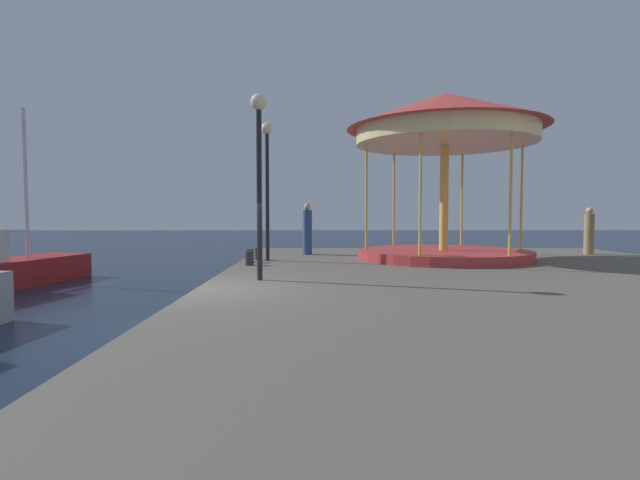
# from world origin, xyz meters

# --- Properties ---
(ground_plane) EXTENTS (120.00, 120.00, 0.00)m
(ground_plane) POSITION_xyz_m (0.00, 0.00, 0.00)
(ground_plane) COLOR #162338
(quay_dock) EXTENTS (14.24, 22.43, 0.80)m
(quay_dock) POSITION_xyz_m (7.12, 0.00, 0.40)
(quay_dock) COLOR #5B564F
(quay_dock) RESTS_ON ground
(carousel) EXTENTS (6.38, 6.38, 5.38)m
(carousel) POSITION_xyz_m (6.58, 6.08, 4.81)
(carousel) COLOR #B23333
(carousel) RESTS_ON quay_dock
(lamp_post_near_edge) EXTENTS (0.36, 0.36, 4.09)m
(lamp_post_near_edge) POSITION_xyz_m (1.13, 1.12, 3.62)
(lamp_post_near_edge) COLOR black
(lamp_post_near_edge) RESTS_ON quay_dock
(lamp_post_mid_promenade) EXTENTS (0.36, 0.36, 4.33)m
(lamp_post_mid_promenade) POSITION_xyz_m (0.86, 5.61, 3.76)
(lamp_post_mid_promenade) COLOR black
(lamp_post_mid_promenade) RESTS_ON quay_dock
(bollard_south) EXTENTS (0.24, 0.24, 0.40)m
(bollard_south) POSITION_xyz_m (0.37, 5.07, 1.00)
(bollard_south) COLOR #2D2D33
(bollard_south) RESTS_ON quay_dock
(bollard_north) EXTENTS (0.24, 0.24, 0.40)m
(bollard_north) POSITION_xyz_m (0.48, 4.21, 1.00)
(bollard_north) COLOR #2D2D33
(bollard_north) RESTS_ON quay_dock
(bollard_center) EXTENTS (0.24, 0.24, 0.40)m
(bollard_center) POSITION_xyz_m (0.54, 5.87, 1.00)
(bollard_center) COLOR #2D2D33
(bollard_center) RESTS_ON quay_dock
(person_by_the_water) EXTENTS (0.34, 0.34, 1.86)m
(person_by_the_water) POSITION_xyz_m (2.09, 7.97, 1.67)
(person_by_the_water) COLOR #2D4C8C
(person_by_the_water) RESTS_ON quay_dock
(person_near_carousel) EXTENTS (0.34, 0.34, 1.72)m
(person_near_carousel) POSITION_xyz_m (12.43, 7.87, 1.61)
(person_near_carousel) COLOR #937A4C
(person_near_carousel) RESTS_ON quay_dock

